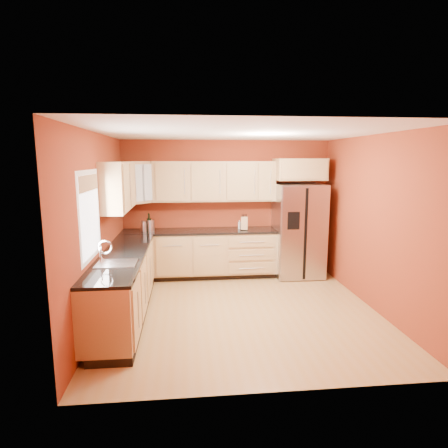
{
  "coord_description": "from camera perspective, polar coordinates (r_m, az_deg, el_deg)",
  "views": [
    {
      "loc": [
        -0.79,
        -5.24,
        2.24
      ],
      "look_at": [
        -0.16,
        0.9,
        1.17
      ],
      "focal_mm": 30.0,
      "sensor_mm": 36.0,
      "label": 1
    }
  ],
  "objects": [
    {
      "name": "upper_cabinets_back",
      "position": [
        7.11,
        -1.48,
        6.51
      ],
      "size": [
        2.3,
        0.33,
        0.75
      ],
      "primitive_type": "cube",
      "color": "tan",
      "rests_on": "wall_back"
    },
    {
      "name": "countertop_back",
      "position": [
        7.06,
        -3.78,
        -1.1
      ],
      "size": [
        2.9,
        0.62,
        0.04
      ],
      "primitive_type": "cube",
      "color": "black",
      "rests_on": "base_cabinets_back"
    },
    {
      "name": "wall_front",
      "position": [
        3.46,
        7.64,
        -5.95
      ],
      "size": [
        4.0,
        0.04,
        2.6
      ],
      "primitive_type": "cube",
      "color": "maroon",
      "rests_on": "floor"
    },
    {
      "name": "wine_bottle_b",
      "position": [
        6.98,
        -11.37,
        0.22
      ],
      "size": [
        0.09,
        0.09,
        0.35
      ],
      "primitive_type": null,
      "rotation": [
        0.0,
        0.0,
        0.13
      ],
      "color": "black",
      "rests_on": "countertop_back"
    },
    {
      "name": "soap_dispenser",
      "position": [
        7.17,
        2.38,
        -0.07
      ],
      "size": [
        0.06,
        0.06,
        0.17
      ],
      "primitive_type": "cylinder",
      "rotation": [
        0.0,
        0.0,
        -0.04
      ],
      "color": "white",
      "rests_on": "countertop_back"
    },
    {
      "name": "canister_right",
      "position": [
        7.0,
        -11.11,
        -0.29
      ],
      "size": [
        0.18,
        0.18,
        0.22
      ],
      "primitive_type": "cylinder",
      "rotation": [
        0.0,
        0.0,
        -0.43
      ],
      "color": "silver",
      "rests_on": "countertop_back"
    },
    {
      "name": "wine_bottle_a",
      "position": [
        7.05,
        -11.31,
        0.24
      ],
      "size": [
        0.08,
        0.08,
        0.33
      ],
      "primitive_type": null,
      "rotation": [
        0.0,
        0.0,
        -0.05
      ],
      "color": "black",
      "rests_on": "countertop_back"
    },
    {
      "name": "wall_left",
      "position": [
        5.46,
        -18.55,
        -0.56
      ],
      "size": [
        0.04,
        4.0,
        2.6
      ],
      "primitive_type": "cube",
      "color": "maroon",
      "rests_on": "floor"
    },
    {
      "name": "base_cabinets_back",
      "position": [
        7.17,
        -3.75,
        -4.69
      ],
      "size": [
        2.9,
        0.6,
        0.88
      ],
      "primitive_type": "cube",
      "color": "tan",
      "rests_on": "floor"
    },
    {
      "name": "refrigerator",
      "position": [
        7.31,
        11.28,
        -0.96
      ],
      "size": [
        0.9,
        0.75,
        1.78
      ],
      "primitive_type": "cube",
      "color": "silver",
      "rests_on": "floor"
    },
    {
      "name": "over_fridge_cabinet",
      "position": [
        7.26,
        11.42,
        8.17
      ],
      "size": [
        0.92,
        0.6,
        0.4
      ],
      "primitive_type": "cube",
      "color": "tan",
      "rests_on": "wall_back"
    },
    {
      "name": "upper_cabinets_left",
      "position": [
        6.07,
        -15.82,
        5.58
      ],
      "size": [
        0.33,
        1.35,
        0.75
      ],
      "primitive_type": "cube",
      "color": "tan",
      "rests_on": "wall_left"
    },
    {
      "name": "corner_upper_cabinet",
      "position": [
        6.98,
        -13.15,
        6.2
      ],
      "size": [
        0.67,
        0.67,
        0.75
      ],
      "primitive_type": "cube",
      "rotation": [
        0.0,
        0.0,
        0.79
      ],
      "color": "tan",
      "rests_on": "wall_back"
    },
    {
      "name": "knife_block",
      "position": [
        7.07,
        3.11,
        0.1
      ],
      "size": [
        0.14,
        0.13,
        0.25
      ],
      "primitive_type": "cube",
      "rotation": [
        0.0,
        0.0,
        -0.19
      ],
      "color": "tan",
      "rests_on": "countertop_back"
    },
    {
      "name": "window",
      "position": [
        4.93,
        -19.73,
        1.25
      ],
      "size": [
        0.03,
        0.9,
        1.0
      ],
      "primitive_type": "cube",
      "color": "white",
      "rests_on": "wall_left"
    },
    {
      "name": "base_cabinets_left",
      "position": [
        5.61,
        -15.04,
        -9.19
      ],
      "size": [
        0.6,
        2.8,
        0.88
      ],
      "primitive_type": "cube",
      "color": "tan",
      "rests_on": "floor"
    },
    {
      "name": "wall_back",
      "position": [
        7.34,
        0.39,
        2.51
      ],
      "size": [
        4.0,
        0.04,
        2.6
      ],
      "primitive_type": "cube",
      "color": "maroon",
      "rests_on": "floor"
    },
    {
      "name": "canister_left",
      "position": [
        7.03,
        -12.06,
        -0.36
      ],
      "size": [
        0.15,
        0.15,
        0.2
      ],
      "primitive_type": "cylinder",
      "rotation": [
        0.0,
        0.0,
        0.21
      ],
      "color": "silver",
      "rests_on": "countertop_back"
    },
    {
      "name": "sink_faucet",
      "position": [
        4.96,
        -16.15,
        -4.16
      ],
      "size": [
        0.5,
        0.42,
        0.3
      ],
      "primitive_type": null,
      "color": "white",
      "rests_on": "countertop_left"
    },
    {
      "name": "ceiling",
      "position": [
        5.31,
        2.82,
        13.75
      ],
      "size": [
        4.0,
        4.0,
        0.0
      ],
      "primitive_type": "plane",
      "color": "white",
      "rests_on": "wall_back"
    },
    {
      "name": "countertop_left",
      "position": [
        5.48,
        -15.15,
        -4.63
      ],
      "size": [
        0.62,
        2.8,
        0.04
      ],
      "primitive_type": "cube",
      "color": "black",
      "rests_on": "base_cabinets_left"
    },
    {
      "name": "wall_right",
      "position": [
        6.01,
        21.92,
        0.15
      ],
      "size": [
        0.04,
        4.0,
        2.6
      ],
      "primitive_type": "cube",
      "color": "maroon",
      "rests_on": "floor"
    },
    {
      "name": "floor",
      "position": [
        5.75,
        2.6,
        -13.06
      ],
      "size": [
        4.0,
        4.0,
        0.0
      ],
      "primitive_type": "plane",
      "color": "#AC7F42",
      "rests_on": "ground"
    }
  ]
}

